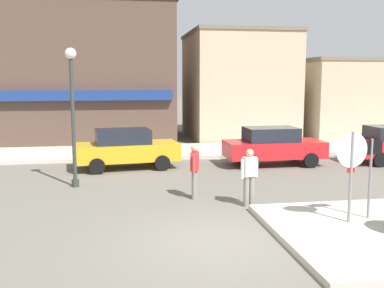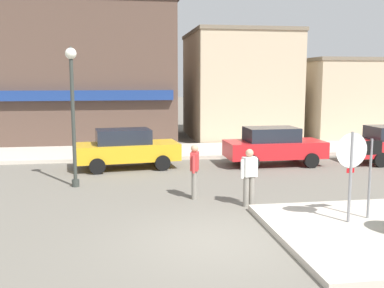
# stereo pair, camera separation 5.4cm
# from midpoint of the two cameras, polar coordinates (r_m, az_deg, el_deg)

# --- Properties ---
(ground_plane) EXTENTS (160.00, 160.00, 0.00)m
(ground_plane) POSITION_cam_midpoint_polar(r_m,az_deg,el_deg) (10.03, 3.26, -12.22)
(ground_plane) COLOR #6B665B
(kerb_far) EXTENTS (80.00, 4.00, 0.15)m
(kerb_far) POSITION_cam_midpoint_polar(r_m,az_deg,el_deg) (21.57, -3.60, -0.93)
(kerb_far) COLOR beige
(kerb_far) RESTS_ON ground
(stop_sign) EXTENTS (0.82, 0.11, 2.30)m
(stop_sign) POSITION_cam_midpoint_polar(r_m,az_deg,el_deg) (11.10, 19.44, -2.55)
(stop_sign) COLOR gray
(stop_sign) RESTS_ON ground
(one_way_sign) EXTENTS (0.60, 0.08, 2.10)m
(one_way_sign) POSITION_cam_midpoint_polar(r_m,az_deg,el_deg) (11.62, 21.58, -3.13)
(one_way_sign) COLOR gray
(one_way_sign) RESTS_ON ground
(lamp_post) EXTENTS (0.36, 0.36, 4.54)m
(lamp_post) POSITION_cam_midpoint_polar(r_m,az_deg,el_deg) (14.92, -15.07, 5.86)
(lamp_post) COLOR #333833
(lamp_post) RESTS_ON ground
(parked_car_nearest) EXTENTS (4.17, 2.23, 1.56)m
(parked_car_nearest) POSITION_cam_midpoint_polar(r_m,az_deg,el_deg) (17.90, -8.47, -0.51)
(parked_car_nearest) COLOR gold
(parked_car_nearest) RESTS_ON ground
(parked_car_second) EXTENTS (4.03, 1.94, 1.56)m
(parked_car_second) POSITION_cam_midpoint_polar(r_m,az_deg,el_deg) (18.68, 10.19, -0.19)
(parked_car_second) COLOR red
(parked_car_second) RESTS_ON ground
(pedestrian_crossing_near) EXTENTS (0.55, 0.32, 1.61)m
(pedestrian_crossing_near) POSITION_cam_midpoint_polar(r_m,az_deg,el_deg) (12.51, 7.17, -3.99)
(pedestrian_crossing_near) COLOR gray
(pedestrian_crossing_near) RESTS_ON ground
(pedestrian_crossing_far) EXTENTS (0.31, 0.55, 1.61)m
(pedestrian_crossing_far) POSITION_cam_midpoint_polar(r_m,az_deg,el_deg) (13.20, 0.23, -3.28)
(pedestrian_crossing_far) COLOR gray
(pedestrian_crossing_far) RESTS_ON ground
(building_corner_shop) EXTENTS (11.36, 8.52, 7.77)m
(building_corner_shop) POSITION_cam_midpoint_polar(r_m,az_deg,el_deg) (27.34, -14.75, 8.76)
(building_corner_shop) COLOR brown
(building_corner_shop) RESTS_ON ground
(building_storefront_left_near) EXTENTS (5.93, 6.86, 6.29)m
(building_storefront_left_near) POSITION_cam_midpoint_polar(r_m,az_deg,el_deg) (27.61, 5.70, 7.45)
(building_storefront_left_near) COLOR tan
(building_storefront_left_near) RESTS_ON ground
(building_storefront_left_mid) EXTENTS (8.94, 5.26, 4.71)m
(building_storefront_left_mid) POSITION_cam_midpoint_polar(r_m,az_deg,el_deg) (29.64, 21.58, 5.44)
(building_storefront_left_mid) COLOR tan
(building_storefront_left_mid) RESTS_ON ground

